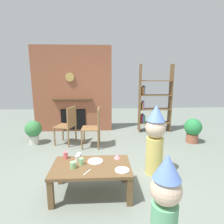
{
  "coord_description": "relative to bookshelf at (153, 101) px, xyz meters",
  "views": [
    {
      "loc": [
        -0.03,
        -2.8,
        1.67
      ],
      "look_at": [
        0.15,
        0.4,
        1.0
      ],
      "focal_mm": 30.2,
      "sensor_mm": 36.0,
      "label": 1
    }
  ],
  "objects": [
    {
      "name": "ground_plane",
      "position": [
        -1.42,
        -2.4,
        -0.87
      ],
      "size": [
        12.0,
        12.0,
        0.0
      ],
      "primitive_type": "plane",
      "color": "gray"
    },
    {
      "name": "brick_fireplace_feature",
      "position": [
        -2.26,
        0.2,
        0.32
      ],
      "size": [
        2.2,
        0.28,
        2.4
      ],
      "color": "#935138",
      "rests_on": "ground_plane"
    },
    {
      "name": "bookshelf",
      "position": [
        0.0,
        0.0,
        0.0
      ],
      "size": [
        0.9,
        0.28,
        1.9
      ],
      "color": "brown",
      "rests_on": "ground_plane"
    },
    {
      "name": "coffee_table",
      "position": [
        -1.6,
        -2.82,
        -0.51
      ],
      "size": [
        1.08,
        0.63,
        0.42
      ],
      "color": "brown",
      "rests_on": "ground_plane"
    },
    {
      "name": "paper_cup_near_left",
      "position": [
        -1.73,
        -2.78,
        -0.4
      ],
      "size": [
        0.07,
        0.07,
        0.09
      ],
      "primitive_type": "cylinder",
      "color": "#8CD18C",
      "rests_on": "coffee_table"
    },
    {
      "name": "paper_cup_near_right",
      "position": [
        -1.8,
        -2.71,
        -0.4
      ],
      "size": [
        0.06,
        0.06,
        0.1
      ],
      "primitive_type": "cylinder",
      "color": "silver",
      "rests_on": "coffee_table"
    },
    {
      "name": "paper_cup_center",
      "position": [
        -1.98,
        -2.58,
        -0.4
      ],
      "size": [
        0.07,
        0.07,
        0.1
      ],
      "primitive_type": "cylinder",
      "color": "#E5666B",
      "rests_on": "coffee_table"
    },
    {
      "name": "paper_cup_far_left",
      "position": [
        -1.78,
        -2.62,
        -0.4
      ],
      "size": [
        0.07,
        0.07,
        0.1
      ],
      "primitive_type": "cylinder",
      "color": "silver",
      "rests_on": "coffee_table"
    },
    {
      "name": "paper_cup_far_right",
      "position": [
        -1.83,
        -2.88,
        -0.4
      ],
      "size": [
        0.08,
        0.08,
        0.09
      ],
      "primitive_type": "cylinder",
      "color": "#8CD18C",
      "rests_on": "coffee_table"
    },
    {
      "name": "paper_plate_front",
      "position": [
        -1.54,
        -2.7,
        -0.44
      ],
      "size": [
        0.22,
        0.22,
        0.01
      ],
      "primitive_type": "cylinder",
      "color": "white",
      "rests_on": "coffee_table"
    },
    {
      "name": "paper_plate_rear",
      "position": [
        -1.19,
        -2.98,
        -0.44
      ],
      "size": [
        0.19,
        0.19,
        0.01
      ],
      "primitive_type": "cylinder",
      "color": "white",
      "rests_on": "coffee_table"
    },
    {
      "name": "birthday_cake_slice",
      "position": [
        -1.22,
        -2.61,
        -0.42
      ],
      "size": [
        0.1,
        0.1,
        0.07
      ],
      "primitive_type": "cone",
      "color": "pink",
      "rests_on": "coffee_table"
    },
    {
      "name": "table_fork",
      "position": [
        -1.64,
        -3.0,
        -0.45
      ],
      "size": [
        0.09,
        0.14,
        0.01
      ],
      "primitive_type": "cube",
      "rotation": [
        0.0,
        0.0,
        1.03
      ],
      "color": "silver",
      "rests_on": "coffee_table"
    },
    {
      "name": "child_with_cone_hat",
      "position": [
        -0.89,
        -3.77,
        -0.34
      ],
      "size": [
        0.28,
        0.28,
        1.0
      ],
      "rotation": [
        0.0,
        0.0,
        2.21
      ],
      "color": "#66B27F",
      "rests_on": "ground_plane"
    },
    {
      "name": "child_in_pink",
      "position": [
        -0.58,
        -2.33,
        -0.25
      ],
      "size": [
        0.32,
        0.32,
        1.17
      ],
      "rotation": [
        0.0,
        0.0,
        -2.69
      ],
      "color": "#E0CC66",
      "rests_on": "ground_plane"
    },
    {
      "name": "dining_chair_left",
      "position": [
        -2.22,
        -0.92,
        -0.36
      ],
      "size": [
        0.51,
        0.51,
        0.9
      ],
      "rotation": [
        0.0,
        0.0,
        2.8
      ],
      "color": "olive",
      "rests_on": "ground_plane"
    },
    {
      "name": "dining_chair_middle",
      "position": [
        -1.61,
        -1.11,
        -0.36
      ],
      "size": [
        0.42,
        0.42,
        0.9
      ],
      "rotation": [
        0.0,
        0.0,
        3.09
      ],
      "color": "olive",
      "rests_on": "ground_plane"
    },
    {
      "name": "potted_plant_tall",
      "position": [
        0.75,
        -0.96,
        -0.54
      ],
      "size": [
        0.41,
        0.41,
        0.59
      ],
      "color": "#9E5B42",
      "rests_on": "ground_plane"
    },
    {
      "name": "potted_plant_short",
      "position": [
        -3.06,
        -0.84,
        -0.54
      ],
      "size": [
        0.39,
        0.39,
        0.56
      ],
      "color": "beige",
      "rests_on": "ground_plane"
    }
  ]
}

